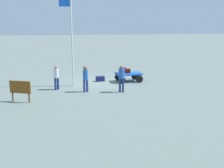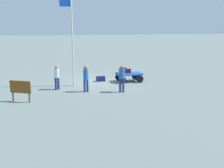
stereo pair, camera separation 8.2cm
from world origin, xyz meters
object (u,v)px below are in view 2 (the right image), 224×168
object	(u,v)px
worker_trailing	(86,77)
worker_supervisor	(57,76)
luggage_cart	(129,76)
suitcase_grey	(101,79)
flagpole	(71,37)
suitcase_maroon	(127,71)
worker_lead	(122,76)
signboard	(20,88)
suitcase_dark	(123,70)

from	to	relation	value
worker_trailing	worker_supervisor	size ratio (longest dim) A/B	1.07
luggage_cart	worker_supervisor	size ratio (longest dim) A/B	1.23
luggage_cart	worker_trailing	world-z (taller)	worker_trailing
suitcase_grey	flagpole	world-z (taller)	flagpole
suitcase_grey	worker_trailing	distance (m)	3.22
luggage_cart	worker_trailing	size ratio (longest dim) A/B	1.15
suitcase_maroon	worker_lead	size ratio (longest dim) A/B	0.40
signboard	suitcase_dark	bearing A→B (deg)	-147.15
luggage_cart	suitcase_maroon	world-z (taller)	suitcase_maroon
suitcase_grey	worker_lead	world-z (taller)	worker_lead
suitcase_dark	suitcase_grey	distance (m)	1.77
suitcase_maroon	flagpole	distance (m)	4.79
worker_lead	worker_supervisor	size ratio (longest dim) A/B	1.08
luggage_cart	suitcase_grey	size ratio (longest dim) A/B	2.92
luggage_cart	worker_lead	size ratio (longest dim) A/B	1.14
luggage_cart	worker_lead	bearing A→B (deg)	69.26
worker_trailing	signboard	distance (m)	4.03
worker_lead	signboard	distance (m)	6.04
worker_lead	suitcase_grey	bearing A→B (deg)	-73.48
flagpole	signboard	xyz separation A→B (m)	(2.90, 3.29, -2.58)
worker_trailing	suitcase_maroon	bearing A→B (deg)	-141.20
suitcase_grey	worker_lead	size ratio (longest dim) A/B	0.39
suitcase_maroon	worker_lead	xyz separation A→B (m)	(0.92, 2.94, 0.23)
luggage_cart	worker_supervisor	xyz separation A→B (m)	(5.13, 1.54, 0.45)
suitcase_dark	worker_trailing	size ratio (longest dim) A/B	0.32
worker_supervisor	flagpole	size ratio (longest dim) A/B	0.27
suitcase_dark	flagpole	size ratio (longest dim) A/B	0.09
worker_supervisor	flagpole	distance (m)	2.81
suitcase_dark	suitcase_maroon	size ratio (longest dim) A/B	0.78
suitcase_maroon	signboard	size ratio (longest dim) A/B	0.57
worker_lead	worker_trailing	xyz separation A→B (m)	(2.22, -0.41, -0.04)
flagpole	worker_trailing	bearing A→B (deg)	115.03
worker_lead	flagpole	world-z (taller)	flagpole
suitcase_grey	worker_trailing	bearing A→B (deg)	66.34
worker_supervisor	flagpole	world-z (taller)	flagpole
suitcase_dark	luggage_cart	bearing A→B (deg)	143.14
suitcase_dark	worker_trailing	bearing A→B (deg)	42.88
suitcase_dark	suitcase_maroon	xyz separation A→B (m)	(-0.24, 0.17, -0.03)
worker_supervisor	suitcase_maroon	bearing A→B (deg)	-161.57
suitcase_maroon	worker_trailing	world-z (taller)	worker_trailing
luggage_cart	signboard	world-z (taller)	signboard
suitcase_dark	worker_lead	xyz separation A→B (m)	(0.68, 3.11, 0.20)
suitcase_maroon	worker_supervisor	xyz separation A→B (m)	(4.98, 1.66, 0.12)
worker_lead	worker_supervisor	xyz separation A→B (m)	(4.06, -1.28, -0.11)
worker_lead	worker_trailing	distance (m)	2.26
luggage_cart	flagpole	xyz separation A→B (m)	(4.09, 0.68, 2.92)
suitcase_dark	signboard	world-z (taller)	signboard
suitcase_maroon	flagpole	world-z (taller)	flagpole
worker_supervisor	flagpole	bearing A→B (deg)	-140.27
suitcase_dark	worker_supervisor	world-z (taller)	worker_supervisor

